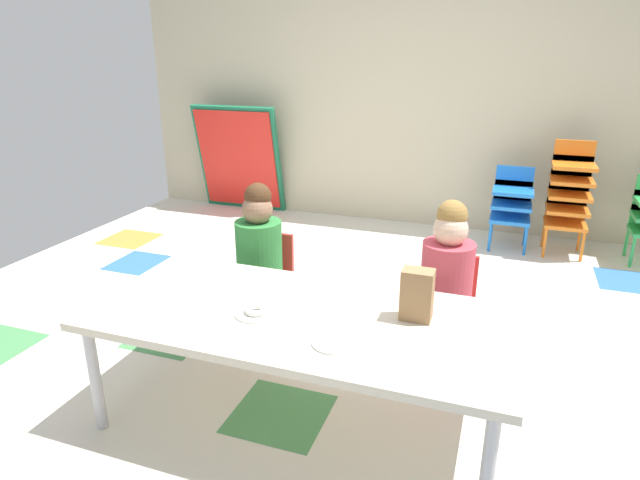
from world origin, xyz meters
name	(u,v)px	position (x,y,z in m)	size (l,w,h in m)	color
ground_plane	(338,327)	(0.00, 0.00, -0.01)	(5.49, 4.55, 0.02)	silver
back_wall	(416,90)	(0.00, 2.27, 1.25)	(5.49, 0.10, 2.50)	beige
craft_table	(300,322)	(0.10, -0.89, 0.50)	(1.81, 0.83, 0.54)	beige
seated_child_near_camera	(260,247)	(-0.39, -0.25, 0.55)	(0.32, 0.31, 0.92)	red
seated_child_middle_seat	(447,271)	(0.65, -0.25, 0.55)	(0.34, 0.34, 0.92)	red
kid_chair_blue_stack	(512,202)	(0.93, 1.83, 0.40)	(0.32, 0.30, 0.68)	blue
kid_chair_orange_stack	(569,192)	(1.36, 1.83, 0.52)	(0.32, 0.30, 0.92)	orange
folded_activity_table	(239,159)	(-1.74, 2.07, 0.54)	(0.90, 0.29, 1.09)	#19724C
paper_bag_brown	(417,295)	(0.58, -0.78, 0.65)	(0.13, 0.09, 0.22)	#9E754C
paper_plate_near_edge	(256,313)	(-0.07, -0.97, 0.54)	(0.18, 0.18, 0.01)	white
paper_plate_center_table	(335,342)	(0.32, -1.08, 0.54)	(0.18, 0.18, 0.01)	white
donut_powdered_on_plate	(256,310)	(-0.07, -0.97, 0.56)	(0.10, 0.10, 0.03)	white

